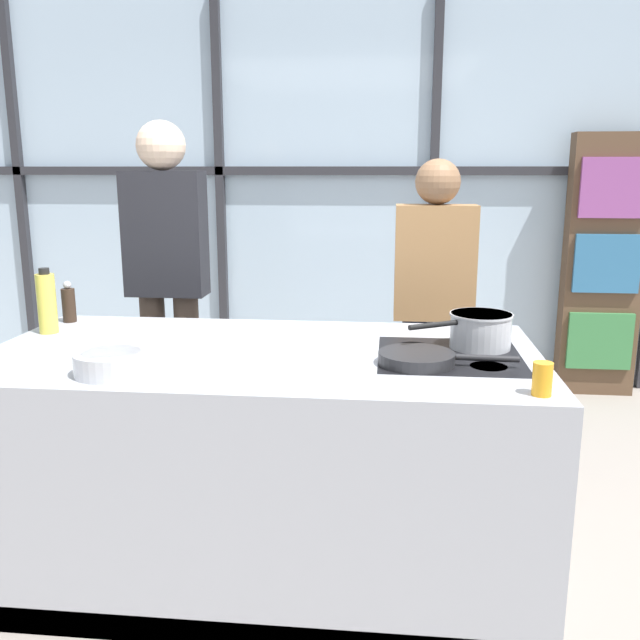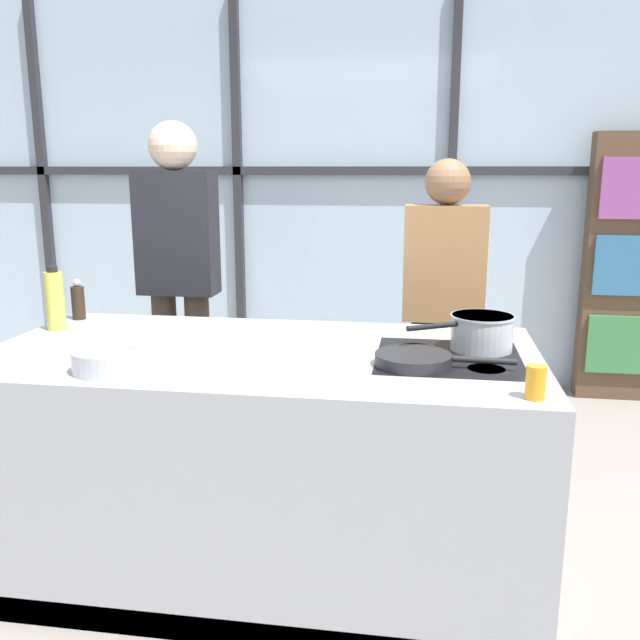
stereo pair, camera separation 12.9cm
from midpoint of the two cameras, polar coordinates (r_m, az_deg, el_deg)
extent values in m
plane|color=gray|center=(2.93, -5.88, -19.53)|extent=(18.00, 18.00, 0.00)
cube|color=silver|center=(4.99, -0.26, 10.85)|extent=(6.40, 0.04, 2.80)
cube|color=#2D2D33|center=(4.93, -0.32, 12.46)|extent=(6.40, 0.06, 0.06)
cube|color=#2D2D33|center=(5.67, -24.53, 9.95)|extent=(0.06, 0.06, 2.80)
cube|color=#2D2D33|center=(5.08, -9.12, 10.73)|extent=(0.06, 0.06, 2.80)
cube|color=#2D2D33|center=(4.91, 8.78, 10.68)|extent=(0.06, 0.06, 2.80)
cube|color=brown|center=(5.02, 22.00, 4.16)|extent=(0.51, 0.16, 1.79)
cube|color=#3D8447|center=(5.02, 21.83, -1.67)|extent=(0.43, 0.03, 0.39)
cube|color=teal|center=(4.92, 22.34, 4.40)|extent=(0.43, 0.03, 0.39)
cube|color=#994C93|center=(4.88, 22.83, 10.23)|extent=(0.43, 0.03, 0.39)
cube|color=#A8AAB2|center=(2.72, -6.10, -11.60)|extent=(2.08, 1.04, 0.89)
cube|color=black|center=(2.52, 9.40, -3.11)|extent=(0.52, 0.52, 0.01)
cube|color=black|center=(2.49, -8.50, -24.66)|extent=(2.03, 0.03, 0.10)
cylinder|color=#38383D|center=(2.39, 6.59, -3.81)|extent=(0.13, 0.13, 0.01)
cylinder|color=#38383D|center=(2.41, 12.54, -3.91)|extent=(0.13, 0.13, 0.01)
cylinder|color=#38383D|center=(2.64, 6.54, -2.28)|extent=(0.13, 0.13, 0.01)
cylinder|color=#38383D|center=(2.65, 11.94, -2.38)|extent=(0.13, 0.13, 0.01)
cylinder|color=#47382D|center=(3.79, -11.94, -4.63)|extent=(0.13, 0.13, 0.90)
cylinder|color=#47382D|center=(3.85, -14.60, -4.49)|extent=(0.13, 0.13, 0.90)
cube|color=#232328|center=(3.67, -13.89, 7.04)|extent=(0.42, 0.19, 0.65)
sphere|color=beige|center=(3.66, -14.28, 14.06)|extent=(0.25, 0.25, 0.25)
cylinder|color=#232838|center=(3.64, 9.69, -6.06)|extent=(0.13, 0.13, 0.80)
cylinder|color=#232838|center=(3.63, 6.81, -6.01)|extent=(0.13, 0.13, 0.80)
cube|color=#A37547|center=(3.47, 8.61, 4.81)|extent=(0.40, 0.18, 0.58)
sphere|color=#8C6647|center=(3.44, 8.83, 11.43)|extent=(0.22, 0.22, 0.22)
cylinder|color=#232326|center=(2.39, 6.60, -3.22)|extent=(0.27, 0.27, 0.04)
cylinder|color=#B26B2D|center=(2.38, 6.61, -2.82)|extent=(0.21, 0.21, 0.01)
cylinder|color=#232326|center=(2.39, 12.42, -3.17)|extent=(0.22, 0.03, 0.02)
cylinder|color=silver|center=(2.63, 12.01, -0.89)|extent=(0.23, 0.23, 0.13)
cylinder|color=silver|center=(2.62, 12.08, 0.46)|extent=(0.24, 0.24, 0.01)
cylinder|color=black|center=(2.50, 8.07, -0.43)|extent=(0.19, 0.12, 0.02)
cylinder|color=white|center=(2.64, -16.37, -2.46)|extent=(0.26, 0.26, 0.01)
cylinder|color=silver|center=(2.38, -18.67, -3.46)|extent=(0.24, 0.24, 0.08)
cylinder|color=#4C4C51|center=(2.37, -18.72, -2.71)|extent=(0.20, 0.20, 0.01)
cylinder|color=#E0CC4C|center=(3.04, -23.15, 1.26)|extent=(0.08, 0.08, 0.25)
cylinder|color=black|center=(3.02, -23.37, 3.80)|extent=(0.04, 0.04, 0.02)
cylinder|color=#332319|center=(3.24, -21.47, 1.15)|extent=(0.06, 0.06, 0.15)
sphere|color=#B2B2B7|center=(3.22, -21.61, 2.76)|extent=(0.04, 0.04, 0.04)
cylinder|color=orange|center=(2.13, 16.58, -4.79)|extent=(0.06, 0.06, 0.10)
camera|label=1|loc=(0.06, -91.41, -0.32)|focal=38.00mm
camera|label=2|loc=(0.06, 88.59, 0.32)|focal=38.00mm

